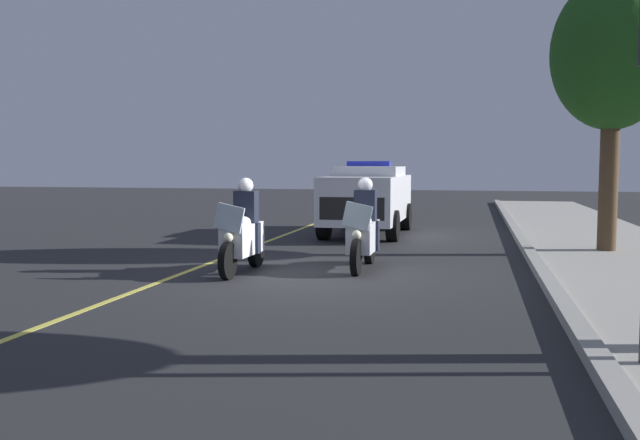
{
  "coord_description": "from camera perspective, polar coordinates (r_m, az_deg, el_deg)",
  "views": [
    {
      "loc": [
        11.62,
        2.84,
        1.97
      ],
      "look_at": [
        -0.93,
        0.0,
        0.9
      ],
      "focal_mm": 37.9,
      "sensor_mm": 36.0,
      "label": 1
    }
  ],
  "objects": [
    {
      "name": "ground_plane",
      "position": [
        12.12,
        -0.97,
        -4.6
      ],
      "size": [
        80.0,
        80.0,
        0.0
      ],
      "primitive_type": "plane",
      "color": "#28282B"
    },
    {
      "name": "curb_strip",
      "position": [
        11.83,
        18.52,
        -4.7
      ],
      "size": [
        48.0,
        0.24,
        0.15
      ],
      "primitive_type": "cube",
      "color": "#9E9B93",
      "rests_on": "ground"
    },
    {
      "name": "lane_stripe_center",
      "position": [
        12.83,
        -10.77,
        -4.14
      ],
      "size": [
        48.0,
        0.12,
        0.01
      ],
      "primitive_type": "cube",
      "color": "#E0D14C",
      "rests_on": "ground"
    },
    {
      "name": "police_motorcycle_lead_left",
      "position": [
        12.28,
        -6.54,
        -1.21
      ],
      "size": [
        2.14,
        0.56,
        1.72
      ],
      "color": "black",
      "rests_on": "ground"
    },
    {
      "name": "police_motorcycle_lead_right",
      "position": [
        12.65,
        3.7,
        -1.02
      ],
      "size": [
        2.14,
        0.56,
        1.72
      ],
      "color": "black",
      "rests_on": "ground"
    },
    {
      "name": "police_suv",
      "position": [
        18.9,
        4.07,
        2.0
      ],
      "size": [
        4.93,
        2.12,
        2.05
      ],
      "color": "silver",
      "rests_on": "ground"
    },
    {
      "name": "tree_mid_block",
      "position": [
        16.02,
        23.5,
        12.66
      ],
      "size": [
        2.58,
        2.58,
        5.89
      ],
      "color": "#4C3823",
      "rests_on": "sidewalk_strip"
    }
  ]
}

